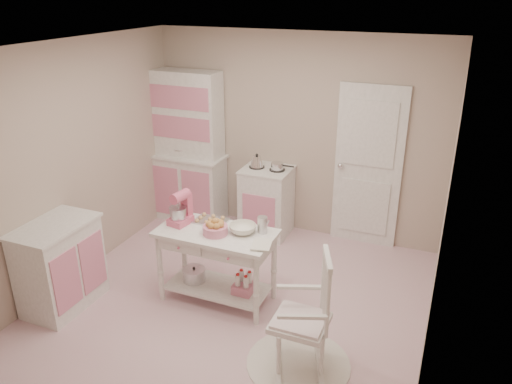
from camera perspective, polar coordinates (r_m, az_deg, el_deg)
room_shell at (r=4.64m, az=-2.68°, el=4.43°), size 3.84×3.84×2.62m
door at (r=6.28m, az=12.69°, el=2.78°), size 0.82×0.05×2.04m
hutch at (r=6.89m, az=-7.95°, el=5.07°), size 1.06×0.50×2.08m
stove at (r=6.56m, az=1.22°, el=-1.07°), size 0.62×0.57×0.92m
base_cabinet at (r=5.49m, az=-21.49°, el=-7.82°), size 0.54×0.84×0.92m
lace_rug at (r=4.67m, az=4.86°, el=-18.92°), size 0.92×0.92×0.01m
rocking_chair at (r=4.33m, az=5.10°, el=-13.53°), size 0.71×0.84×1.10m
work_table at (r=5.24m, az=-4.47°, el=-8.40°), size 1.20×0.60×0.80m
stand_mixer at (r=5.18m, az=-8.71°, el=-1.89°), size 0.25×0.31×0.34m
cookie_tray at (r=5.25m, az=-5.18°, el=-3.31°), size 0.34×0.24×0.02m
bread_basket at (r=4.98m, az=-4.68°, el=-4.33°), size 0.25×0.25×0.09m
mixing_bowl at (r=4.99m, az=-1.53°, el=-4.23°), size 0.27×0.27×0.08m
metal_pitcher at (r=4.97m, az=0.74°, el=-3.76°), size 0.10×0.10×0.17m
recipe_book at (r=4.77m, az=-0.42°, el=-5.96°), size 0.23×0.27×0.02m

